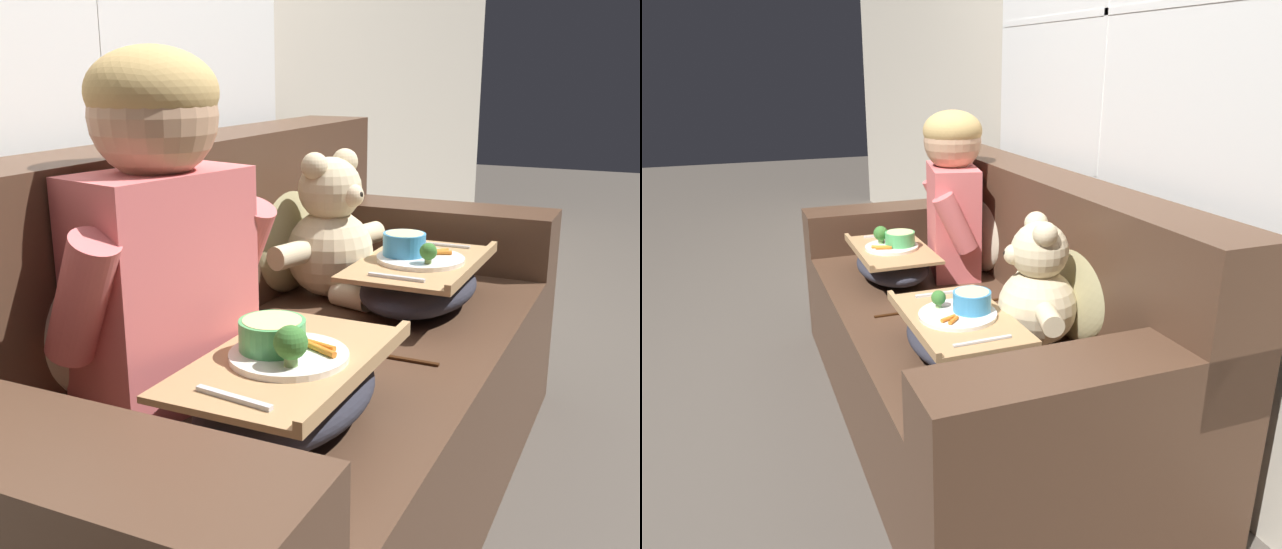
{
  "view_description": "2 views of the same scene",
  "coord_description": "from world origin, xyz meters",
  "views": [
    {
      "loc": [
        -1.47,
        -0.74,
        1.08
      ],
      "look_at": [
        0.09,
        -0.01,
        0.6
      ],
      "focal_mm": 42.0,
      "sensor_mm": 36.0,
      "label": 1
    },
    {
      "loc": [
        1.97,
        -0.76,
        1.3
      ],
      "look_at": [
        0.09,
        -0.04,
        0.61
      ],
      "focal_mm": 35.0,
      "sensor_mm": 36.0,
      "label": 2
    }
  ],
  "objects": [
    {
      "name": "lap_tray_teddy",
      "position": [
        0.38,
        -0.17,
        0.53
      ],
      "size": [
        0.49,
        0.3,
        0.2
      ],
      "color": "#2D2D38",
      "rests_on": "teddy_bear"
    },
    {
      "name": "couch",
      "position": [
        0.0,
        0.06,
        0.33
      ],
      "size": [
        1.96,
        0.89,
        0.91
      ],
      "color": "#4C3323",
      "rests_on": "ground_plane"
    },
    {
      "name": "lap_tray_child",
      "position": [
        -0.38,
        -0.17,
        0.53
      ],
      "size": [
        0.48,
        0.29,
        0.21
      ],
      "color": "#2D2D38",
      "rests_on": "child_figure"
    },
    {
      "name": "throw_pillow_behind_child",
      "position": [
        -0.38,
        0.25,
        0.65
      ],
      "size": [
        0.4,
        0.19,
        0.42
      ],
      "color": "#C1B293",
      "rests_on": "couch"
    },
    {
      "name": "throw_pillow_behind_teddy",
      "position": [
        0.38,
        0.25,
        0.65
      ],
      "size": [
        0.39,
        0.19,
        0.4
      ],
      "color": "tan",
      "rests_on": "couch"
    },
    {
      "name": "child_figure",
      "position": [
        -0.38,
        0.1,
        0.82
      ],
      "size": [
        0.49,
        0.28,
        0.66
      ],
      "color": "#DB6666",
      "rests_on": "couch"
    },
    {
      "name": "ground_plane",
      "position": [
        0.0,
        0.0,
        0.0
      ],
      "size": [
        14.0,
        14.0,
        0.0
      ],
      "primitive_type": "plane",
      "color": "#4C443D"
    },
    {
      "name": "teddy_bear",
      "position": [
        0.38,
        0.09,
        0.63
      ],
      "size": [
        0.44,
        0.32,
        0.41
      ],
      "color": "beige",
      "rests_on": "couch"
    },
    {
      "name": "wall_back_with_window",
      "position": [
        0.0,
        0.57,
        1.31
      ],
      "size": [
        8.0,
        0.08,
        2.6
      ],
      "color": "beige",
      "rests_on": "ground_plane"
    }
  ]
}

